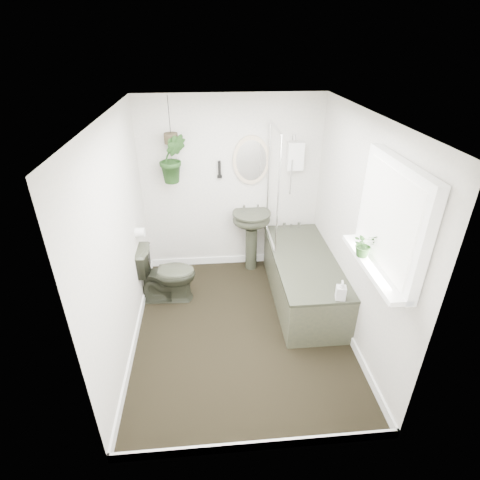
{
  "coord_description": "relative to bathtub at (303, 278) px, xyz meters",
  "views": [
    {
      "loc": [
        -0.29,
        -3.16,
        2.89
      ],
      "look_at": [
        0.0,
        0.15,
        1.05
      ],
      "focal_mm": 28.0,
      "sensor_mm": 36.0,
      "label": 1
    }
  ],
  "objects": [
    {
      "name": "floor",
      "position": [
        -0.8,
        -0.5,
        -0.3
      ],
      "size": [
        2.3,
        2.8,
        0.02
      ],
      "primitive_type": "cube",
      "color": "black",
      "rests_on": "ground"
    },
    {
      "name": "ceiling",
      "position": [
        -0.8,
        -0.5,
        2.02
      ],
      "size": [
        2.3,
        2.8,
        0.02
      ],
      "primitive_type": "cube",
      "color": "white",
      "rests_on": "ground"
    },
    {
      "name": "wall_back",
      "position": [
        -0.8,
        0.91,
        0.86
      ],
      "size": [
        2.3,
        0.02,
        2.3
      ],
      "primitive_type": "cube",
      "color": "silver",
      "rests_on": "ground"
    },
    {
      "name": "wall_front",
      "position": [
        -0.8,
        -1.91,
        0.86
      ],
      "size": [
        2.3,
        0.02,
        2.3
      ],
      "primitive_type": "cube",
      "color": "silver",
      "rests_on": "ground"
    },
    {
      "name": "wall_left",
      "position": [
        -1.96,
        -0.5,
        0.86
      ],
      "size": [
        0.02,
        2.8,
        2.3
      ],
      "primitive_type": "cube",
      "color": "silver",
      "rests_on": "ground"
    },
    {
      "name": "wall_right",
      "position": [
        0.36,
        -0.5,
        0.86
      ],
      "size": [
        0.02,
        2.8,
        2.3
      ],
      "primitive_type": "cube",
      "color": "silver",
      "rests_on": "ground"
    },
    {
      "name": "skirting",
      "position": [
        -0.8,
        -0.5,
        -0.24
      ],
      "size": [
        2.3,
        2.8,
        0.1
      ],
      "primitive_type": "cube",
      "color": "white",
      "rests_on": "floor"
    },
    {
      "name": "bathtub",
      "position": [
        0.0,
        0.0,
        0.0
      ],
      "size": [
        0.72,
        1.72,
        0.58
      ],
      "primitive_type": null,
      "color": "#2E3124",
      "rests_on": "floor"
    },
    {
      "name": "bath_screen",
      "position": [
        -0.33,
        0.49,
        0.99
      ],
      "size": [
        0.04,
        0.72,
        1.4
      ],
      "primitive_type": null,
      "color": "silver",
      "rests_on": "bathtub"
    },
    {
      "name": "shower_box",
      "position": [
        0.0,
        0.84,
        1.26
      ],
      "size": [
        0.2,
        0.1,
        0.35
      ],
      "primitive_type": "cube",
      "color": "white",
      "rests_on": "wall_back"
    },
    {
      "name": "oval_mirror",
      "position": [
        -0.55,
        0.87,
        1.21
      ],
      "size": [
        0.46,
        0.03,
        0.62
      ],
      "primitive_type": "ellipsoid",
      "color": "beige",
      "rests_on": "wall_back"
    },
    {
      "name": "wall_sconce",
      "position": [
        -0.95,
        0.86,
        1.11
      ],
      "size": [
        0.04,
        0.04,
        0.22
      ],
      "primitive_type": "cylinder",
      "color": "black",
      "rests_on": "wall_back"
    },
    {
      "name": "toilet_roll_holder",
      "position": [
        -1.9,
        0.2,
        0.61
      ],
      "size": [
        0.11,
        0.11,
        0.11
      ],
      "primitive_type": "cylinder",
      "rotation": [
        0.0,
        1.57,
        0.0
      ],
      "color": "white",
      "rests_on": "wall_left"
    },
    {
      "name": "window_recess",
      "position": [
        0.29,
        -1.2,
        1.36
      ],
      "size": [
        0.08,
        1.0,
        0.9
      ],
      "primitive_type": "cube",
      "color": "white",
      "rests_on": "wall_right"
    },
    {
      "name": "window_sill",
      "position": [
        0.22,
        -1.2,
        0.94
      ],
      "size": [
        0.18,
        1.0,
        0.04
      ],
      "primitive_type": "cube",
      "color": "white",
      "rests_on": "wall_right"
    },
    {
      "name": "window_blinds",
      "position": [
        0.24,
        -1.2,
        1.36
      ],
      "size": [
        0.01,
        0.86,
        0.76
      ],
      "primitive_type": "cube",
      "color": "white",
      "rests_on": "wall_right"
    },
    {
      "name": "toilet",
      "position": [
        -1.65,
        0.14,
        0.07
      ],
      "size": [
        0.72,
        0.43,
        0.72
      ],
      "primitive_type": "imported",
      "rotation": [
        0.0,
        0.0,
        1.52
      ],
      "color": "#2E3124",
      "rests_on": "floor"
    },
    {
      "name": "pedestal_sink",
      "position": [
        -0.55,
        0.74,
        0.14
      ],
      "size": [
        0.54,
        0.48,
        0.85
      ],
      "primitive_type": null,
      "rotation": [
        0.0,
        0.0,
        0.1
      ],
      "color": "#2E3124",
      "rests_on": "floor"
    },
    {
      "name": "sill_plant",
      "position": [
        0.17,
        -1.07,
        1.07
      ],
      "size": [
        0.21,
        0.19,
        0.21
      ],
      "primitive_type": "imported",
      "rotation": [
        0.0,
        0.0,
        0.14
      ],
      "color": "black",
      "rests_on": "window_sill"
    },
    {
      "name": "hanging_plant",
      "position": [
        -1.5,
        0.75,
        1.3
      ],
      "size": [
        0.35,
        0.29,
        0.6
      ],
      "primitive_type": "imported",
      "rotation": [
        0.0,
        0.0,
        0.1
      ],
      "color": "black",
      "rests_on": "ceiling"
    },
    {
      "name": "soap_bottle",
      "position": [
        0.16,
        -0.79,
        0.4
      ],
      "size": [
        0.11,
        0.12,
        0.21
      ],
      "primitive_type": "imported",
      "rotation": [
        0.0,
        0.0,
        -0.22
      ],
      "color": "#2E2829",
      "rests_on": "bathtub"
    },
    {
      "name": "hanging_pot",
      "position": [
        -1.5,
        0.75,
        1.54
      ],
      "size": [
        0.16,
        0.16,
        0.12
      ],
      "primitive_type": "cylinder",
      "color": "#38301F",
      "rests_on": "ceiling"
    }
  ]
}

